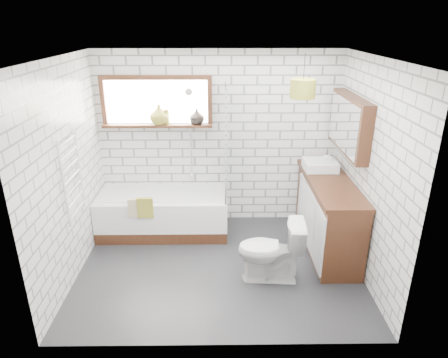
{
  "coord_description": "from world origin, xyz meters",
  "views": [
    {
      "loc": [
        0.01,
        -4.21,
        2.87
      ],
      "look_at": [
        0.06,
        0.25,
        1.07
      ],
      "focal_mm": 32.0,
      "sensor_mm": 36.0,
      "label": 1
    }
  ],
  "objects_px": {
    "vanity": "(328,214)",
    "basin": "(320,165)",
    "bathtub": "(164,213)",
    "pendant": "(303,89)",
    "toilet": "(270,251)"
  },
  "relations": [
    {
      "from": "vanity",
      "to": "basin",
      "type": "relative_size",
      "value": 3.91
    },
    {
      "from": "bathtub",
      "to": "vanity",
      "type": "relative_size",
      "value": 1.07
    },
    {
      "from": "bathtub",
      "to": "pendant",
      "type": "xyz_separation_m",
      "value": [
        1.78,
        -0.39,
        1.81
      ]
    },
    {
      "from": "vanity",
      "to": "pendant",
      "type": "xyz_separation_m",
      "value": [
        -0.44,
        0.07,
        1.62
      ]
    },
    {
      "from": "bathtub",
      "to": "toilet",
      "type": "relative_size",
      "value": 2.37
    },
    {
      "from": "basin",
      "to": "toilet",
      "type": "relative_size",
      "value": 0.57
    },
    {
      "from": "bathtub",
      "to": "pendant",
      "type": "relative_size",
      "value": 5.99
    },
    {
      "from": "basin",
      "to": "pendant",
      "type": "distance_m",
      "value": 1.18
    },
    {
      "from": "toilet",
      "to": "pendant",
      "type": "xyz_separation_m",
      "value": [
        0.4,
        0.78,
        1.72
      ]
    },
    {
      "from": "vanity",
      "to": "toilet",
      "type": "distance_m",
      "value": 1.1
    },
    {
      "from": "toilet",
      "to": "basin",
      "type": "bearing_deg",
      "value": 148.94
    },
    {
      "from": "toilet",
      "to": "pendant",
      "type": "bearing_deg",
      "value": 156.98
    },
    {
      "from": "bathtub",
      "to": "pendant",
      "type": "distance_m",
      "value": 2.57
    },
    {
      "from": "bathtub",
      "to": "basin",
      "type": "bearing_deg",
      "value": -1.68
    },
    {
      "from": "pendant",
      "to": "bathtub",
      "type": "bearing_deg",
      "value": 167.79
    }
  ]
}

